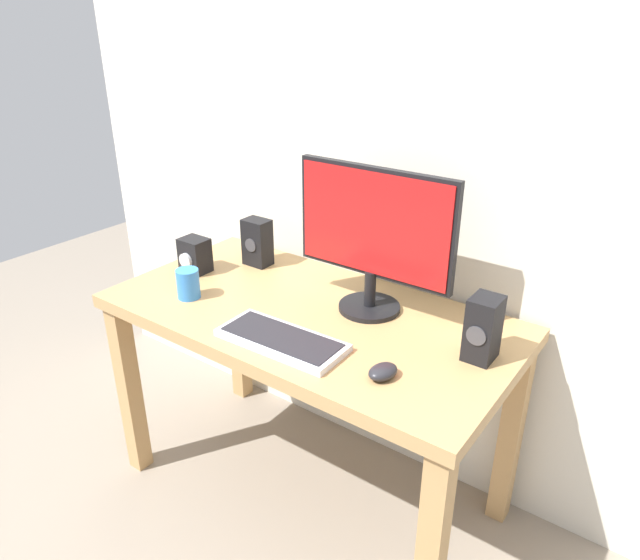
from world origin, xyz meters
The scene contains 10 objects.
ground_plane centered at (0.00, 0.00, 0.00)m, with size 6.00×6.00×0.00m, color gray.
wall_back centered at (0.00, 0.38, 1.50)m, with size 2.82×0.04×3.00m, color silver.
desk centered at (0.00, 0.00, 0.63)m, with size 1.31×0.67×0.74m.
monitor centered at (0.15, 0.13, 0.99)m, with size 0.53×0.19×0.46m.
keyboard_primary centered at (0.06, -0.20, 0.75)m, with size 0.38×0.17×0.02m.
mouse centered at (0.38, -0.18, 0.76)m, with size 0.06×0.09×0.04m, color #232328.
speaker_right centered at (0.54, 0.06, 0.83)m, with size 0.08×0.10×0.18m.
speaker_left centered at (-0.38, 0.19, 0.83)m, with size 0.10×0.07×0.17m.
audio_controller centered at (-0.52, 0.00, 0.80)m, with size 0.10×0.09×0.12m.
coffee_mug centered at (-0.38, -0.16, 0.79)m, with size 0.07×0.07×0.10m, color #337FD8.
Camera 1 is at (0.99, -1.30, 1.61)m, focal length 32.87 mm.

